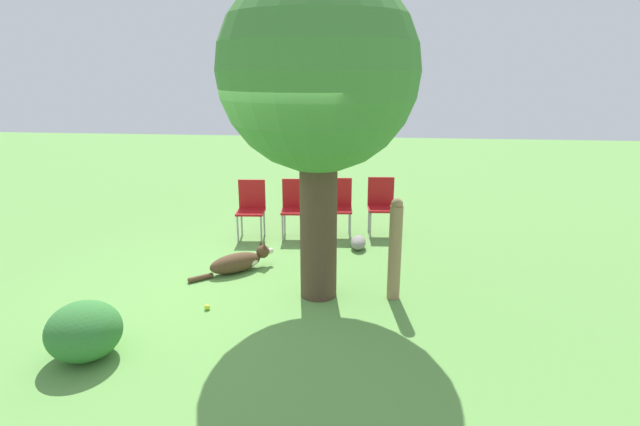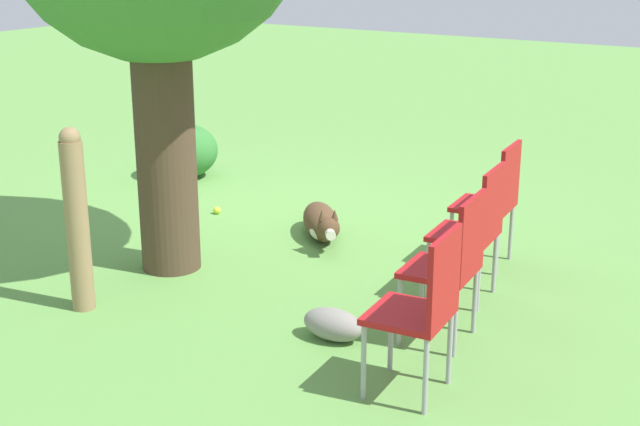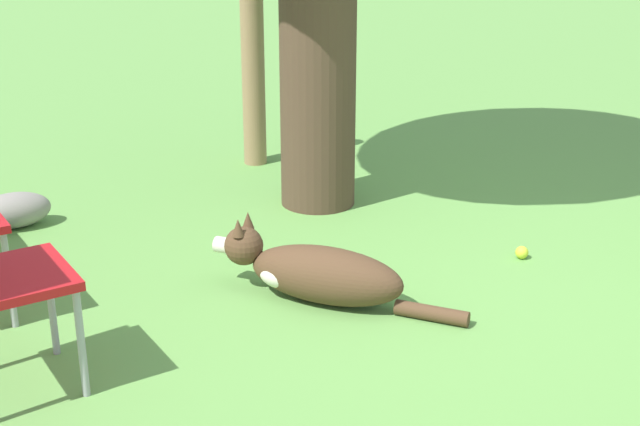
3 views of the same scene
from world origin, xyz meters
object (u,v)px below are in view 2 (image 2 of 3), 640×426
Objects in this scene: red_chair_2 at (453,259)px; red_chair_3 at (424,303)px; red_chair_1 at (476,224)px; tennis_ball at (217,210)px; fence_post at (77,219)px; dog at (322,223)px; red_chair_0 at (495,196)px.

red_chair_2 is 0.72m from red_chair_3.
red_chair_1 and red_chair_3 have the same top height.
red_chair_3 reaches higher than tennis_ball.
fence_post reaches higher than red_chair_3.
dog is at bearing -23.51° from red_chair_1.
fence_post reaches higher than tennis_ball.
red_chair_0 and red_chair_2 have the same top height.
fence_post is 2.49m from red_chair_2.
red_chair_3 is (-1.86, 1.96, 0.42)m from dog.
red_chair_0 is (-2.06, -2.26, -0.08)m from fence_post.
dog is 14.82× the size of tennis_ball.
red_chair_1 and red_chair_2 have the same top height.
red_chair_0 is at bearing -83.32° from red_chair_2.
dog is at bearing 1.98° from red_chair_0.
red_chair_0 is 14.13× the size of tennis_ball.
fence_post is (0.62, 2.09, 0.50)m from dog.
red_chair_1 is 1.44m from red_chair_3.
red_chair_1 reaches higher than dog.
dog is 0.80× the size of fence_post.
red_chair_0 is 1.00× the size of red_chair_2.
fence_post reaches higher than red_chair_2.
fence_post is at bearing 43.01° from red_chair_0.
red_chair_3 is at bearing 146.17° from tennis_ball.
fence_post is 18.59× the size of tennis_ball.
red_chair_1 is (-1.58, 0.54, 0.42)m from dog.
fence_post is at bearing 15.20° from red_chair_2.
red_chair_2 is at bearing 155.36° from tennis_ball.
red_chair_2 is (-1.72, 1.25, 0.42)m from dog.
dog is 2.24m from fence_post.
fence_post reaches higher than red_chair_0.
tennis_ball is (0.55, -2.17, -0.61)m from fence_post.
tennis_ball is (1.17, -0.08, -0.10)m from dog.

